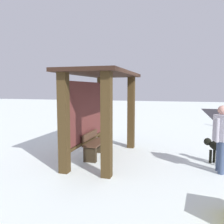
{
  "coord_description": "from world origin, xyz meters",
  "views": [
    {
      "loc": [
        -6.27,
        -2.06,
        2.01
      ],
      "look_at": [
        0.18,
        -0.2,
        1.32
      ],
      "focal_mm": 37.49,
      "sensor_mm": 36.0,
      "label": 1
    }
  ],
  "objects_px": {
    "person_walking": "(221,134)",
    "dog": "(217,147)",
    "bus_shelter": "(99,99)",
    "bench_left_inside": "(95,146)"
  },
  "relations": [
    {
      "from": "bus_shelter",
      "to": "dog",
      "type": "relative_size",
      "value": 4.84
    },
    {
      "from": "bench_left_inside",
      "to": "dog",
      "type": "xyz_separation_m",
      "value": [
        0.29,
        -3.31,
        0.12
      ]
    },
    {
      "from": "bus_shelter",
      "to": "bench_left_inside",
      "type": "bearing_deg",
      "value": 90.0
    },
    {
      "from": "person_walking",
      "to": "bench_left_inside",
      "type": "bearing_deg",
      "value": 83.85
    },
    {
      "from": "person_walking",
      "to": "dog",
      "type": "height_order",
      "value": "person_walking"
    },
    {
      "from": "bench_left_inside",
      "to": "person_walking",
      "type": "xyz_separation_m",
      "value": [
        -0.35,
        -3.29,
        0.59
      ]
    },
    {
      "from": "dog",
      "to": "person_walking",
      "type": "bearing_deg",
      "value": 178.06
    },
    {
      "from": "bus_shelter",
      "to": "dog",
      "type": "xyz_separation_m",
      "value": [
        0.29,
        -3.2,
        -1.23
      ]
    },
    {
      "from": "dog",
      "to": "bus_shelter",
      "type": "bearing_deg",
      "value": 95.23
    },
    {
      "from": "bus_shelter",
      "to": "person_walking",
      "type": "xyz_separation_m",
      "value": [
        -0.35,
        -3.18,
        -0.76
      ]
    }
  ]
}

